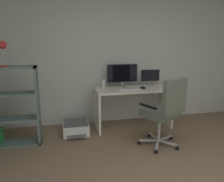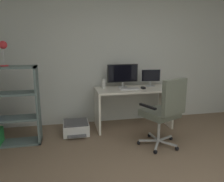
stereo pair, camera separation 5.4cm
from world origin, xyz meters
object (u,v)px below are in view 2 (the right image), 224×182
(monitor_secondary, at_px, (151,76))
(printer, at_px, (76,128))
(desk, at_px, (133,99))
(monitor_main, at_px, (123,74))
(computer_mouse, at_px, (143,88))
(office_chair, at_px, (165,109))
(keyboard, at_px, (130,89))
(desktop_speaker, at_px, (104,84))
(desk_lamp, at_px, (3,48))

(monitor_secondary, relative_size, printer, 0.76)
(desk, height_order, monitor_secondary, monitor_secondary)
(monitor_main, distance_m, computer_mouse, 0.46)
(desk, bearing_deg, office_chair, -78.05)
(desk, relative_size, monitor_main, 2.37)
(monitor_main, xyz_separation_m, monitor_secondary, (0.55, 0.00, -0.06))
(printer, bearing_deg, monitor_main, 16.51)
(computer_mouse, bearing_deg, keyboard, 178.74)
(keyboard, bearing_deg, desktop_speaker, 159.32)
(keyboard, xyz_separation_m, desktop_speaker, (-0.44, 0.17, 0.07))
(desk, xyz_separation_m, computer_mouse, (0.16, -0.07, 0.22))
(computer_mouse, bearing_deg, office_chair, -89.70)
(desk, distance_m, monitor_secondary, 0.57)
(keyboard, bearing_deg, printer, -176.42)
(desk_lamp, bearing_deg, computer_mouse, 6.49)
(computer_mouse, distance_m, desk_lamp, 2.35)
(keyboard, xyz_separation_m, printer, (-0.97, -0.05, -0.64))
(monitor_main, xyz_separation_m, keyboard, (0.07, -0.22, -0.24))
(monitor_main, height_order, keyboard, monitor_main)
(desk, distance_m, computer_mouse, 0.28)
(desktop_speaker, bearing_deg, monitor_secondary, 2.96)
(printer, bearing_deg, office_chair, -32.30)
(desk_lamp, bearing_deg, printer, 11.67)
(keyboard, relative_size, computer_mouse, 3.40)
(desk, xyz_separation_m, monitor_main, (-0.17, 0.15, 0.45))
(monitor_main, relative_size, office_chair, 0.55)
(office_chair, relative_size, printer, 2.09)
(desk, height_order, desk_lamp, desk_lamp)
(monitor_main, xyz_separation_m, computer_mouse, (0.33, -0.22, -0.23))
(desk, bearing_deg, computer_mouse, -23.98)
(desktop_speaker, height_order, desk_lamp, desk_lamp)
(keyboard, bearing_deg, desk, 39.46)
(monitor_secondary, height_order, desktop_speaker, monitor_secondary)
(desktop_speaker, relative_size, desk_lamp, 0.47)
(monitor_main, bearing_deg, desk_lamp, -165.99)
(desktop_speaker, bearing_deg, keyboard, -21.55)
(monitor_secondary, bearing_deg, desk, -159.42)
(keyboard, xyz_separation_m, computer_mouse, (0.26, 0.00, 0.01))
(office_chair, distance_m, printer, 1.57)
(desktop_speaker, height_order, printer, desktop_speaker)
(computer_mouse, bearing_deg, monitor_main, 144.61)
(desktop_speaker, distance_m, printer, 0.92)
(monitor_secondary, bearing_deg, office_chair, -100.35)
(desk, distance_m, keyboard, 0.24)
(office_chair, distance_m, desk_lamp, 2.49)
(keyboard, height_order, desktop_speaker, desktop_speaker)
(monitor_secondary, relative_size, desktop_speaker, 2.28)
(computer_mouse, bearing_deg, printer, -179.51)
(desktop_speaker, relative_size, office_chair, 0.16)
(monitor_main, bearing_deg, computer_mouse, -33.63)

